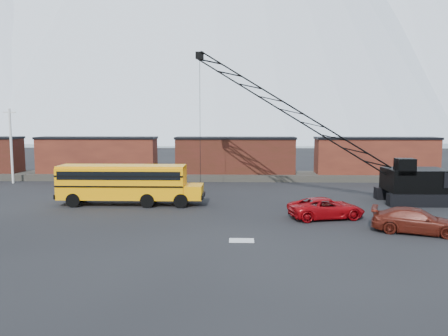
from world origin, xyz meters
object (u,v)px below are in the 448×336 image
(maroon_suv, at_px, (416,221))
(crawler_crane, at_px, (301,117))
(red_pickup, at_px, (326,208))
(school_bus, at_px, (127,183))

(maroon_suv, distance_m, crawler_crane, 14.00)
(red_pickup, xyz_separation_m, maroon_suv, (4.59, -3.80, 0.02))
(school_bus, height_order, red_pickup, school_bus)
(red_pickup, bearing_deg, maroon_suv, -142.36)
(maroon_suv, bearing_deg, crawler_crane, 45.28)
(school_bus, xyz_separation_m, red_pickup, (14.97, -4.44, -1.07))
(crawler_crane, bearing_deg, maroon_suv, -64.46)
(school_bus, bearing_deg, red_pickup, -16.54)
(crawler_crane, bearing_deg, school_bus, -167.90)
(school_bus, relative_size, red_pickup, 2.24)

